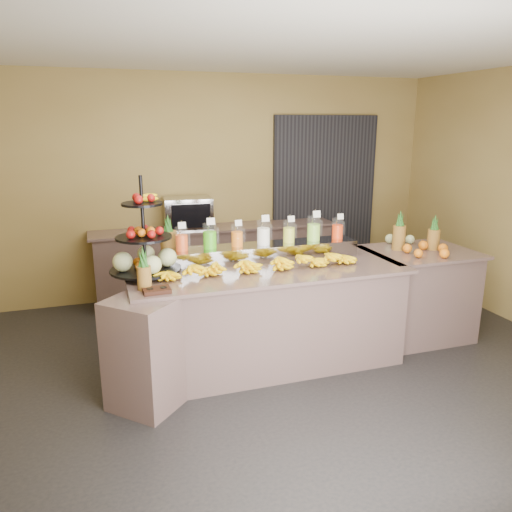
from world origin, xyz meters
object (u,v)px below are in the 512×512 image
banana_heap (261,262)px  right_fruit_pile (420,244)px  pitcher_tray (263,252)px  fruit_stand (149,250)px  condiment_caddy (157,290)px  oven_warmer (188,213)px

banana_heap → right_fruit_pile: 1.74m
pitcher_tray → fruit_stand: fruit_stand is taller
banana_heap → fruit_stand: 0.98m
banana_heap → condiment_caddy: banana_heap is taller
condiment_caddy → right_fruit_pile: (2.70, 0.42, 0.06)m
banana_heap → fruit_stand: (-0.95, 0.18, 0.15)m
pitcher_tray → right_fruit_pile: 1.62m
right_fruit_pile → pitcher_tray: bearing=172.1°
pitcher_tray → condiment_caddy: (-1.10, -0.65, -0.06)m
pitcher_tray → fruit_stand: (-1.08, -0.15, 0.14)m
fruit_stand → condiment_caddy: fruit_stand is taller
banana_heap → oven_warmer: size_ratio=3.18×
condiment_caddy → right_fruit_pile: size_ratio=0.44×
right_fruit_pile → condiment_caddy: bearing=-171.1°
banana_heap → fruit_stand: fruit_stand is taller
banana_heap → right_fruit_pile: right_fruit_pile is taller
fruit_stand → condiment_caddy: size_ratio=4.09×
banana_heap → oven_warmer: 2.02m
right_fruit_pile → oven_warmer: bearing=136.8°
oven_warmer → fruit_stand: bearing=-106.4°
banana_heap → right_fruit_pile: bearing=3.5°
fruit_stand → right_fruit_pile: fruit_stand is taller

